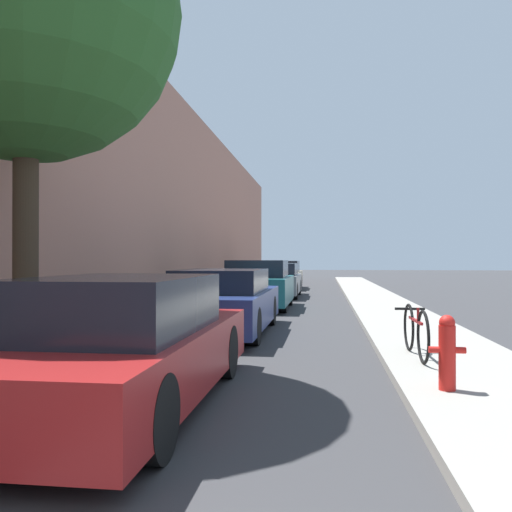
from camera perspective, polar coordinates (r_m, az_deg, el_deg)
ground_plane at (r=15.77m, az=3.45°, el=-5.85°), size 120.00×120.00×0.00m
sidewalk_left at (r=16.23m, az=-6.86°, el=-5.48°), size 2.00×52.00×0.12m
sidewalk_right at (r=15.83m, az=14.03°, el=-5.60°), size 2.00×52.00×0.12m
building_facade_left at (r=16.68m, az=-11.39°, el=6.91°), size 0.70×52.00×7.23m
parked_car_red at (r=5.60m, az=-13.97°, el=-9.29°), size 1.75×4.59×1.34m
parked_car_navy at (r=10.81m, az=-3.50°, el=-4.99°), size 1.82×4.68×1.30m
parked_car_teal at (r=16.20m, az=0.28°, el=-3.19°), size 1.92×4.03×1.48m
parked_car_grey at (r=21.28m, az=2.33°, el=-2.68°), size 1.75×4.46×1.34m
parked_car_champagne at (r=27.09m, az=2.96°, el=-2.11°), size 1.78×4.43×1.43m
street_tree_near at (r=7.98m, az=-23.52°, el=23.30°), size 3.93×3.93×6.57m
fire_hydrant at (r=6.05m, az=19.91°, el=-9.64°), size 0.38×0.17×0.80m
bicycle at (r=7.93m, az=16.81°, el=-7.75°), size 0.44×1.75×0.71m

